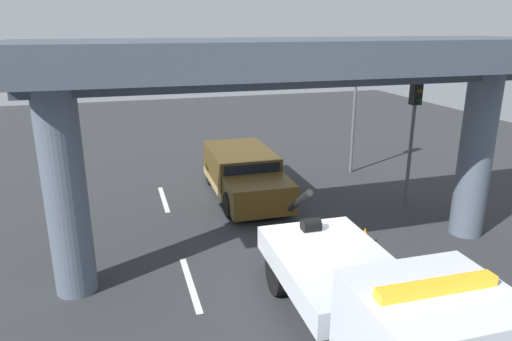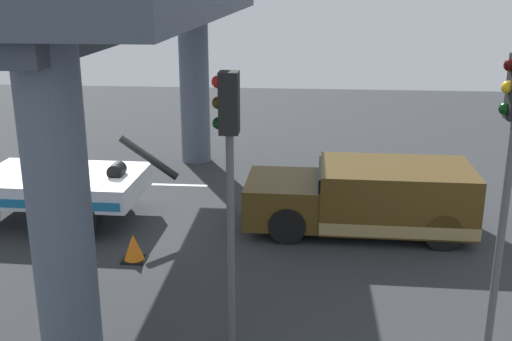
{
  "view_description": "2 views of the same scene",
  "coord_description": "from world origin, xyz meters",
  "views": [
    {
      "loc": [
        10.01,
        -4.26,
        5.99
      ],
      "look_at": [
        -2.55,
        -0.47,
        1.9
      ],
      "focal_mm": 32.78,
      "sensor_mm": 36.0,
      "label": 1
    },
    {
      "loc": [
        -4.13,
        13.69,
        5.62
      ],
      "look_at": [
        -2.94,
        -0.13,
        1.35
      ],
      "focal_mm": 43.11,
      "sensor_mm": 36.0,
      "label": 2
    }
  ],
  "objects": [
    {
      "name": "traffic_light_far",
      "position": [
        -2.98,
        5.08,
        3.21
      ],
      "size": [
        0.39,
        0.32,
        4.41
      ],
      "color": "#515456",
      "rests_on": "ground"
    },
    {
      "name": "towed_van_green",
      "position": [
        -5.61,
        0.0,
        0.78
      ],
      "size": [
        5.24,
        2.3,
        1.58
      ],
      "color": "#4C3814",
      "rests_on": "ground"
    },
    {
      "name": "lane_stripe_west",
      "position": [
        -6.0,
        -2.9,
        0.0
      ],
      "size": [
        2.6,
        0.16,
        0.01
      ],
      "primitive_type": "cube",
      "color": "silver",
      "rests_on": "ground"
    },
    {
      "name": "traffic_light_near",
      "position": [
        -6.98,
        5.08,
        3.4
      ],
      "size": [
        0.39,
        0.32,
        4.69
      ],
      "color": "#515456",
      "rests_on": "ground"
    },
    {
      "name": "overpass_structure",
      "position": [
        -0.51,
        0.0,
        4.75
      ],
      "size": [
        3.6,
        12.99,
        5.68
      ],
      "color": "#4C5666",
      "rests_on": "ground"
    },
    {
      "name": "tow_truck_white",
      "position": [
        3.69,
        -0.01,
        1.2
      ],
      "size": [
        7.27,
        2.52,
        2.46
      ],
      "color": "silver",
      "rests_on": "ground"
    },
    {
      "name": "ground_plane",
      "position": [
        0.0,
        0.0,
        -0.05
      ],
      "size": [
        60.0,
        40.0,
        0.1
      ],
      "primitive_type": "cube",
      "color": "#2D3033"
    },
    {
      "name": "traffic_cone_orange",
      "position": [
        -0.55,
        2.12,
        0.27
      ],
      "size": [
        0.49,
        0.49,
        0.58
      ],
      "color": "orange",
      "rests_on": "ground"
    },
    {
      "name": "lane_stripe_mid",
      "position": [
        0.0,
        -2.9,
        0.0
      ],
      "size": [
        2.6,
        0.16,
        0.01
      ],
      "primitive_type": "cube",
      "color": "silver",
      "rests_on": "ground"
    }
  ]
}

